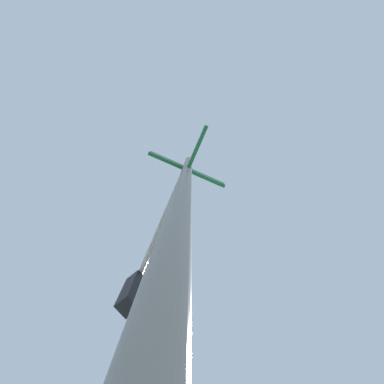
% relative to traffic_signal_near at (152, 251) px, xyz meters
% --- Properties ---
extents(traffic_signal_near, '(1.68, 2.76, 6.30)m').
position_rel_traffic_signal_near_xyz_m(traffic_signal_near, '(0.00, 0.00, 0.00)').
color(traffic_signal_near, slate).
rests_on(traffic_signal_near, ground_plane).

